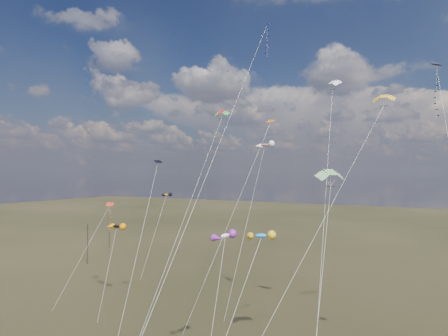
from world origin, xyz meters
The scene contains 16 objects.
utility_pole_near centered at (-38.00, 30.00, 4.09)m, with size 1.40×0.20×8.00m.
utility_pole_far centered at (-46.00, 44.00, 4.09)m, with size 1.40×0.20×8.00m.
diamond_black_high centered at (24.48, 24.68, 26.61)m, with size 4.48×25.60×31.38m.
diamond_navy_tall centered at (4.84, 18.02, 32.38)m, with size 1.58×31.66×38.07m.
diamond_black_mid centered at (-5.48, 9.47, 14.63)m, with size 6.30×14.92×20.01m.
diamond_red_low centered at (-18.72, 16.22, 11.28)m, with size 2.74×9.19×13.92m.
diamond_orange_center centered at (3.03, 19.71, 18.84)m, with size 4.15×17.77×25.77m.
parafoil_yellow centered at (19.29, 18.32, 26.43)m, with size 10.32×21.22×27.20m.
parafoil_blue_white centered at (13.76, 18.86, 28.63)m, with size 3.22×16.41×29.43m.
parafoil_striped centered at (16.11, 8.41, 18.42)m, with size 2.80×11.86×19.15m.
parafoil_tricolor centered at (-0.50, 18.06, 26.13)m, with size 2.12×20.24×26.89m.
novelty_black_orange centered at (-16.40, 15.63, 10.61)m, with size 5.93×8.44×11.17m.
novelty_orange_black centered at (-21.95, 34.78, 14.05)m, with size 2.72×9.83×14.54m.
novelty_white_purple centered at (7.36, 4.82, 12.60)m, with size 2.55×8.75×13.10m.
novelty_redwhite_stripe centered at (0.06, 31.27, 22.70)m, with size 3.65×16.78×23.35m.
novelty_blue_yellow centered at (11.85, 2.62, 13.21)m, with size 2.52×10.42×13.72m.
Camera 1 is at (24.87, -27.27, 18.50)m, focal length 32.00 mm.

